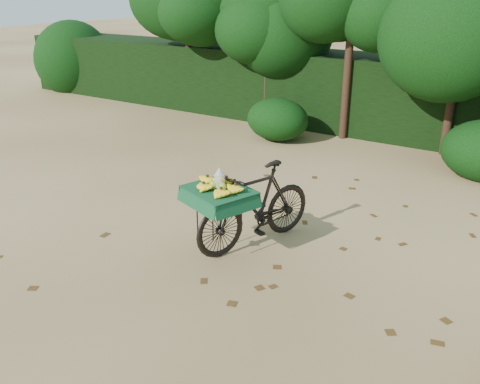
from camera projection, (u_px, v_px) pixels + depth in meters
The scene contains 6 objects.
ground at pixel (315, 248), 7.00m from camera, with size 80.00×80.00×0.00m, color tan.
vendor_bicycle at pixel (254, 205), 6.88m from camera, with size 1.29×2.03×1.17m.
hedge_backdrop at pixel (436, 102), 11.56m from camera, with size 26.00×1.80×1.80m, color black.
tree_row at pixel (403, 54), 10.85m from camera, with size 14.50×2.00×4.00m, color black, non-canonical shape.
bush_clumps at pixel (434, 146), 9.92m from camera, with size 8.80×1.70×0.90m, color black, non-canonical shape.
leaf_litter at pixel (334, 230), 7.51m from camera, with size 7.00×7.30×0.01m, color #482F13, non-canonical shape.
Camera 1 is at (2.49, -5.76, 3.37)m, focal length 38.00 mm.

